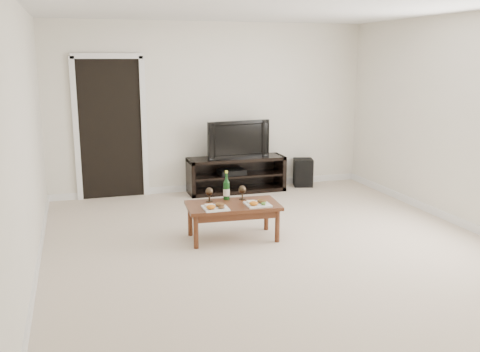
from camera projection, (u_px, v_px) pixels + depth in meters
name	position (u px, v px, depth m)	size (l,w,h in m)	color
floor	(273.00, 246.00, 6.01)	(5.50, 5.50, 0.00)	beige
back_wall	(212.00, 108.00, 8.31)	(5.00, 0.04, 2.60)	silver
ceiling	(277.00, 2.00, 5.44)	(5.00, 5.50, 0.04)	white
doorway	(111.00, 130.00, 7.89)	(0.90, 0.02, 2.05)	black
media_console	(236.00, 174.00, 8.37)	(1.52, 0.45, 0.55)	black
television	(236.00, 139.00, 8.25)	(1.01, 0.13, 0.58)	black
av_receiver	(232.00, 172.00, 8.33)	(0.40, 0.30, 0.08)	black
subwoofer	(303.00, 172.00, 8.76)	(0.30, 0.30, 0.45)	black
coffee_table	(233.00, 221.00, 6.21)	(1.06, 0.58, 0.42)	#542A17
plate_left	(215.00, 206.00, 5.96)	(0.27, 0.27, 0.07)	white
plate_right	(258.00, 202.00, 6.10)	(0.27, 0.27, 0.07)	white
wine_bottle	(226.00, 185.00, 6.32)	(0.07, 0.07, 0.35)	#0F3913
goblet_left	(209.00, 195.00, 6.24)	(0.09, 0.09, 0.17)	#31261A
goblet_right	(242.00, 193.00, 6.34)	(0.09, 0.09, 0.17)	#31261A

